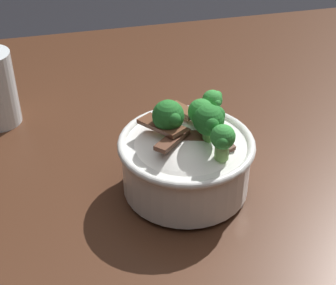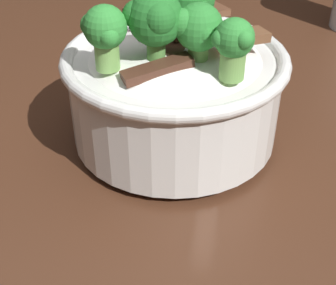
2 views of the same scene
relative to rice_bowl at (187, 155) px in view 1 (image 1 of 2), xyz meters
name	(u,v)px [view 1 (image 1 of 2)]	position (x,y,z in m)	size (l,w,h in m)	color
dining_table	(264,249)	(0.06, 0.11, -0.16)	(1.39, 1.03, 0.78)	#472819
rice_bowl	(187,155)	(0.00, 0.00, 0.00)	(0.20, 0.20, 0.16)	white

